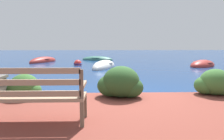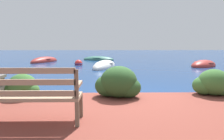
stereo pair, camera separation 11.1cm
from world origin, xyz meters
TOP-DOWN VIEW (x-y plane):
  - ground_plane at (0.00, 0.00)m, footprint 80.00×80.00m
  - park_bench at (-1.66, -1.99)m, footprint 1.62×0.48m
  - hedge_clump_far_left at (-2.46, -0.45)m, footprint 0.85×0.61m
  - hedge_clump_left at (-0.18, -0.42)m, footprint 1.11×0.80m
  - hedge_clump_centre at (2.21, -0.27)m, footprint 0.96×0.69m
  - rowboat_nearest at (-0.69, 7.40)m, footprint 1.93×3.40m
  - rowboat_mid at (5.85, 7.87)m, footprint 2.65×2.53m
  - rowboat_far at (-5.67, 11.17)m, footprint 2.04×3.10m
  - rowboat_outer at (-1.37, 13.04)m, footprint 3.08×1.94m
  - mooring_buoy at (-2.54, 8.84)m, footprint 0.59×0.59m

SIDE VIEW (x-z plane):
  - ground_plane at x=0.00m, z-range 0.00..0.00m
  - rowboat_outer at x=-1.37m, z-range -0.25..0.36m
  - rowboat_far at x=-5.67m, z-range -0.31..0.44m
  - rowboat_mid at x=5.85m, z-range -0.31..0.44m
  - rowboat_nearest at x=-0.69m, z-range -0.33..0.47m
  - mooring_buoy at x=-2.54m, z-range -0.18..0.36m
  - hedge_clump_far_left at x=-2.46m, z-range 0.18..0.76m
  - hedge_clump_centre at x=2.21m, z-range 0.18..0.83m
  - hedge_clump_left at x=-0.18m, z-range 0.17..0.92m
  - park_bench at x=-1.66m, z-range 0.24..1.17m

